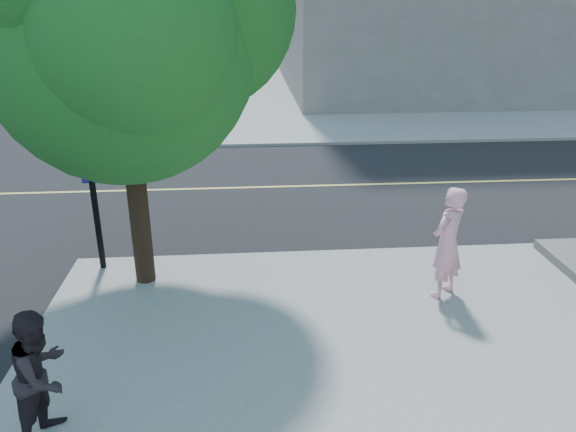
{
  "coord_description": "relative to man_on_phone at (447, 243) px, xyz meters",
  "views": [
    {
      "loc": [
        2.42,
        -10.35,
        5.05
      ],
      "look_at": [
        3.17,
        -0.97,
        1.3
      ],
      "focal_mm": 34.68,
      "sensor_mm": 36.0,
      "label": 1
    }
  ],
  "objects": [
    {
      "name": "street_tree",
      "position": [
        -5.19,
        0.98,
        3.62
      ],
      "size": [
        5.39,
        4.9,
        7.16
      ],
      "rotation": [
        0.0,
        0.0,
        -0.35
      ],
      "color": "black",
      "rests_on": "sidewalk_se"
    },
    {
      "name": "pedestrian",
      "position": [
        -5.82,
        -2.91,
        -0.15
      ],
      "size": [
        0.82,
        0.95,
        1.69
      ],
      "primitive_type": "imported",
      "rotation": [
        0.0,
        0.0,
        1.32
      ],
      "color": "black",
      "rests_on": "sidewalk_se"
    },
    {
      "name": "road_ew",
      "position": [
        -5.82,
        6.46,
        -1.11
      ],
      "size": [
        140.0,
        9.0,
        0.01
      ],
      "primitive_type": "cube",
      "color": "black",
      "rests_on": "ground"
    },
    {
      "name": "sidewalk_ne",
      "position": [
        7.68,
        23.46,
        -1.06
      ],
      "size": [
        29.0,
        25.0,
        0.12
      ],
      "primitive_type": "cube",
      "color": "gray",
      "rests_on": "ground"
    },
    {
      "name": "ground",
      "position": [
        -5.82,
        1.96,
        -1.12
      ],
      "size": [
        140.0,
        140.0,
        0.0
      ],
      "primitive_type": "plane",
      "color": "black",
      "rests_on": "ground"
    },
    {
      "name": "man_on_phone",
      "position": [
        0.0,
        0.0,
        0.0
      ],
      "size": [
        0.87,
        0.83,
        1.99
      ],
      "primitive_type": "imported",
      "rotation": [
        0.0,
        0.0,
        3.82
      ],
      "color": "#F7A5BD",
      "rests_on": "sidewalk_se"
    }
  ]
}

